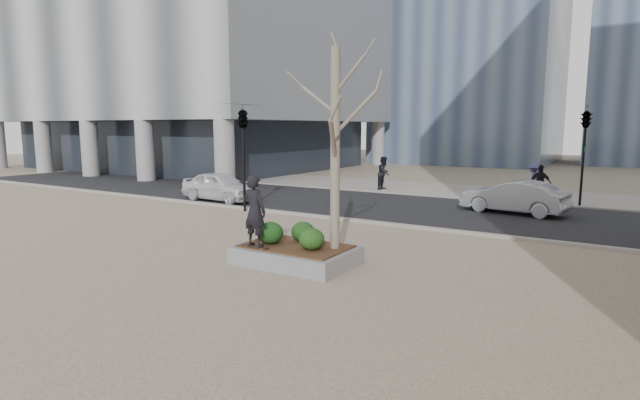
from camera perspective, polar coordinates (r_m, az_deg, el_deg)
The scene contains 18 objects.
ground at distance 13.81m, azimuth -6.19°, elevation -6.63°, with size 120.00×120.00×0.00m, color gray.
street at distance 22.37m, azimuth 9.76°, elevation -0.88°, with size 60.00×8.00×0.02m, color black.
far_sidewalk at distance 28.92m, azimuth 15.00°, elevation 1.04°, with size 60.00×6.00×0.02m, color gray.
planter at distance 13.18m, azimuth -2.75°, elevation -6.31°, with size 3.00×2.00×0.45m, color gray.
planter_mulch at distance 13.12m, azimuth -2.76°, elevation -5.28°, with size 2.70×1.70×0.04m, color #382314.
sycamore_tree at distance 12.47m, azimuth 1.76°, elevation 9.41°, with size 2.80×2.80×6.60m, color gray, non-canonical shape.
shrub_left at distance 13.28m, azimuth -5.71°, elevation -3.75°, with size 0.69×0.69×0.59m, color #123913.
shrub_middle at distance 13.48m, azimuth -1.97°, elevation -3.64°, with size 0.64×0.64×0.54m, color black.
shrub_right at distance 12.58m, azimuth -0.98°, elevation -4.48°, with size 0.65×0.65×0.55m, color #173C13.
skateboard at distance 12.98m, azimuth -7.40°, elevation -5.41°, with size 0.78×0.20×0.07m, color black, non-canonical shape.
skateboarder at distance 12.79m, azimuth -7.48°, elevation -1.25°, with size 0.67×0.44×1.83m, color black.
police_car at distance 24.49m, azimuth -11.35°, elevation 1.55°, with size 1.65×4.11×1.40m, color white.
car_silver at distance 22.01m, azimuth 21.29°, elevation 0.34°, with size 1.45×4.15×1.37m, color gray.
pedestrian_a at distance 28.61m, azimuth 7.32°, elevation 3.08°, with size 0.91×0.71×1.87m, color black.
pedestrian_b at distance 27.98m, azimuth 23.18°, elevation 2.16°, with size 1.08×0.62×1.68m, color #3D406D.
pedestrian_c at distance 26.00m, azimuth 23.88°, elevation 1.78°, with size 1.03×0.43×1.75m, color black.
traffic_light_near at distance 21.20m, azimuth -8.71°, elevation 4.73°, with size 0.60×2.48×4.50m, color black, non-canonical shape.
traffic_light_far at distance 25.18m, azimuth 27.88°, elevation 4.42°, with size 0.60×2.48×4.50m, color black, non-canonical shape.
Camera 1 is at (8.25, -10.49, 3.57)m, focal length 28.00 mm.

